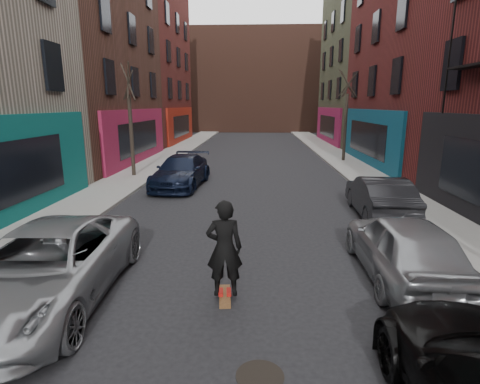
# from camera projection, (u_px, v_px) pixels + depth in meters

# --- Properties ---
(sidewalk_left) EXTENTS (2.50, 84.00, 0.13)m
(sidewalk_left) POSITION_uv_depth(u_px,v_px,m) (179.00, 150.00, 31.69)
(sidewalk_left) COLOR gray
(sidewalk_left) RESTS_ON ground
(sidewalk_right) EXTENTS (2.50, 84.00, 0.13)m
(sidewalk_right) POSITION_uv_depth(u_px,v_px,m) (328.00, 151.00, 31.13)
(sidewalk_right) COLOR gray
(sidewalk_right) RESTS_ON ground
(building_far) EXTENTS (40.00, 10.00, 14.00)m
(building_far) POSITION_uv_depth(u_px,v_px,m) (255.00, 82.00, 55.12)
(building_far) COLOR #47281E
(building_far) RESTS_ON ground
(tree_left_far) EXTENTS (2.00, 2.00, 6.50)m
(tree_left_far) POSITION_uv_depth(u_px,v_px,m) (130.00, 113.00, 19.26)
(tree_left_far) COLOR black
(tree_left_far) RESTS_ON sidewalk_left
(tree_right_far) EXTENTS (2.00, 2.00, 6.80)m
(tree_right_far) POSITION_uv_depth(u_px,v_px,m) (346.00, 109.00, 24.51)
(tree_right_far) COLOR black
(tree_right_far) RESTS_ON sidewalk_right
(parked_left_far) EXTENTS (2.71, 5.46, 1.49)m
(parked_left_far) POSITION_uv_depth(u_px,v_px,m) (45.00, 266.00, 7.24)
(parked_left_far) COLOR gray
(parked_left_far) RESTS_ON ground
(parked_left_end) EXTENTS (2.40, 5.15, 1.45)m
(parked_left_end) POSITION_uv_depth(u_px,v_px,m) (181.00, 171.00, 17.64)
(parked_left_end) COLOR black
(parked_left_end) RESTS_ON ground
(parked_right_far) EXTENTS (1.83, 4.41, 1.50)m
(parked_right_far) POSITION_uv_depth(u_px,v_px,m) (404.00, 247.00, 8.24)
(parked_right_far) COLOR gray
(parked_right_far) RESTS_ON ground
(parked_right_end) EXTENTS (1.70, 4.39, 1.43)m
(parked_right_end) POSITION_uv_depth(u_px,v_px,m) (379.00, 197.00, 12.87)
(parked_right_end) COLOR black
(parked_right_end) RESTS_ON ground
(skateboard) EXTENTS (0.30, 0.82, 0.10)m
(skateboard) POSITION_uv_depth(u_px,v_px,m) (225.00, 296.00, 7.51)
(skateboard) COLOR brown
(skateboard) RESTS_ON ground
(skateboarder) EXTENTS (0.75, 0.53, 1.95)m
(skateboarder) POSITION_uv_depth(u_px,v_px,m) (224.00, 248.00, 7.27)
(skateboarder) COLOR black
(skateboarder) RESTS_ON skateboard
(manhole) EXTENTS (0.86, 0.86, 0.01)m
(manhole) POSITION_uv_depth(u_px,v_px,m) (260.00, 376.00, 5.36)
(manhole) COLOR black
(manhole) RESTS_ON ground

